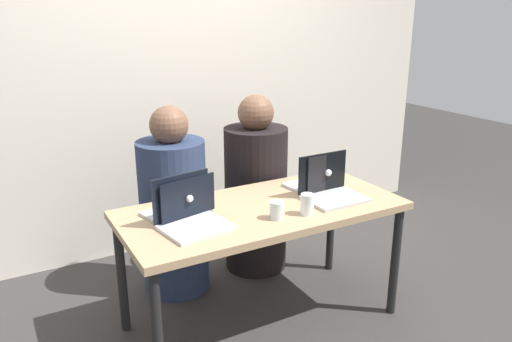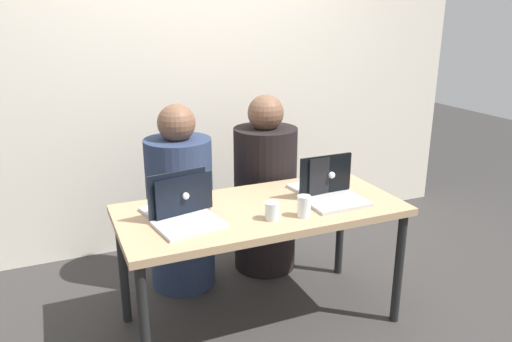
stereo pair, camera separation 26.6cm
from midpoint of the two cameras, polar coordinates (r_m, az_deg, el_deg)
name	(u,v)px [view 2 (the right image)]	position (r m, az deg, el deg)	size (l,w,h in m)	color
ground_plane	(261,320)	(3.00, 3.20, -16.71)	(12.00, 12.00, 0.00)	#333130
back_wall	(191,86)	(3.69, -5.35, 9.61)	(4.50, 0.10, 2.35)	silver
desk	(261,218)	(2.69, 3.44, -5.49)	(1.51, 0.70, 0.70)	tan
person_on_left	(181,208)	(3.15, -6.23, -4.23)	(0.42, 0.42, 1.18)	#263350
person_on_right	(265,194)	(3.34, 3.34, -2.65)	(0.42, 0.42, 1.20)	black
laptop_front_left	(185,213)	(2.45, -5.04, -4.88)	(0.35, 0.31, 0.24)	silver
laptop_back_right	(322,183)	(2.91, 10.11, -1.40)	(0.30, 0.28, 0.23)	silver
laptop_back_left	(178,204)	(2.58, -5.98, -3.82)	(0.36, 0.29, 0.22)	silver
laptop_front_right	(332,192)	(2.78, 11.46, -2.41)	(0.32, 0.28, 0.24)	#B5B7B8
water_glass_right	(304,208)	(2.55, 8.49, -4.22)	(0.07, 0.07, 0.11)	white
water_glass_center	(272,212)	(2.50, 4.91, -4.76)	(0.07, 0.07, 0.09)	silver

